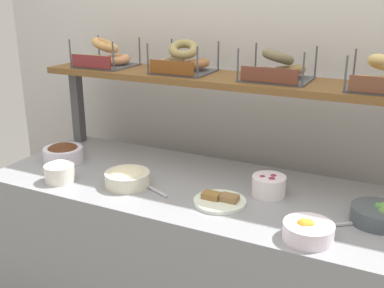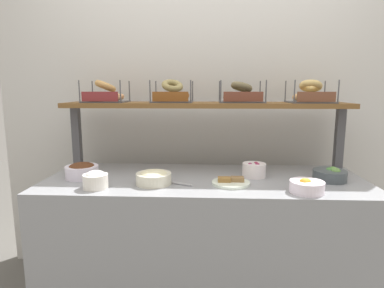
{
  "view_description": "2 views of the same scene",
  "coord_description": "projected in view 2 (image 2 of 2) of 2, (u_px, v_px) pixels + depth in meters",
  "views": [
    {
      "loc": [
        0.77,
        -1.64,
        1.65
      ],
      "look_at": [
        -0.04,
        0.01,
        1.03
      ],
      "focal_mm": 43.06,
      "sensor_mm": 36.0,
      "label": 1
    },
    {
      "loc": [
        0.02,
        -1.83,
        1.37
      ],
      "look_at": [
        -0.08,
        0.08,
        1.04
      ],
      "focal_mm": 30.06,
      "sensor_mm": 36.0,
      "label": 2
    }
  ],
  "objects": [
    {
      "name": "back_wall",
      "position": [
        206.0,
        112.0,
        2.37
      ],
      "size": [
        3.05,
        0.06,
        2.4
      ],
      "primitive_type": "cube",
      "color": "silver",
      "rests_on": "ground_plane"
    },
    {
      "name": "deli_counter",
      "position": [
        204.0,
        245.0,
        1.96
      ],
      "size": [
        1.85,
        0.7,
        0.85
      ],
      "primitive_type": "cube",
      "color": "gray",
      "rests_on": "ground_plane"
    },
    {
      "name": "shelf_riser_left",
      "position": [
        77.0,
        137.0,
        2.16
      ],
      "size": [
        0.05,
        0.05,
        0.4
      ],
      "primitive_type": "cube",
      "color": "#4C4C51",
      "rests_on": "deli_counter"
    },
    {
      "name": "shelf_riser_right",
      "position": [
        339.0,
        138.0,
        2.08
      ],
      "size": [
        0.05,
        0.05,
        0.4
      ],
      "primitive_type": "cube",
      "color": "#4C4C51",
      "rests_on": "deli_counter"
    },
    {
      "name": "upper_shelf",
      "position": [
        206.0,
        105.0,
        2.08
      ],
      "size": [
        1.81,
        0.32,
        0.03
      ],
      "primitive_type": "cube",
      "color": "brown",
      "rests_on": "shelf_riser_left"
    },
    {
      "name": "bowl_potato_salad",
      "position": [
        154.0,
        177.0,
        1.76
      ],
      "size": [
        0.19,
        0.19,
        0.08
      ],
      "color": "beige",
      "rests_on": "deli_counter"
    },
    {
      "name": "bowl_veggie_mix",
      "position": [
        330.0,
        175.0,
        1.83
      ],
      "size": [
        0.19,
        0.19,
        0.08
      ],
      "color": "#454E53",
      "rests_on": "deli_counter"
    },
    {
      "name": "bowl_chocolate_spread",
      "position": [
        82.0,
        170.0,
        1.89
      ],
      "size": [
        0.19,
        0.19,
        0.09
      ],
      "color": "white",
      "rests_on": "deli_counter"
    },
    {
      "name": "bowl_cream_cheese",
      "position": [
        95.0,
        179.0,
        1.69
      ],
      "size": [
        0.13,
        0.13,
        0.1
      ],
      "color": "white",
      "rests_on": "deli_counter"
    },
    {
      "name": "bowl_fruit_salad",
      "position": [
        307.0,
        186.0,
        1.62
      ],
      "size": [
        0.17,
        0.17,
        0.07
      ],
      "color": "white",
      "rests_on": "deli_counter"
    },
    {
      "name": "bowl_beet_salad",
      "position": [
        254.0,
        170.0,
        1.91
      ],
      "size": [
        0.14,
        0.14,
        0.09
      ],
      "color": "white",
      "rests_on": "deli_counter"
    },
    {
      "name": "serving_plate_white",
      "position": [
        231.0,
        182.0,
        1.76
      ],
      "size": [
        0.21,
        0.21,
        0.04
      ],
      "color": "white",
      "rests_on": "deli_counter"
    },
    {
      "name": "serving_spoon_near_plate",
      "position": [
        172.0,
        182.0,
        1.78
      ],
      "size": [
        0.17,
        0.09,
        0.01
      ],
      "color": "#B7B7BC",
      "rests_on": "deli_counter"
    },
    {
      "name": "serving_spoon_by_edge",
      "position": [
        317.0,
        182.0,
        1.78
      ],
      "size": [
        0.15,
        0.12,
        0.01
      ],
      "color": "#B7B7BC",
      "rests_on": "deli_counter"
    },
    {
      "name": "bagel_basket_sesame",
      "position": [
        105.0,
        95.0,
        2.1
      ],
      "size": [
        0.28,
        0.26,
        0.15
      ],
      "color": "#4C4C51",
      "rests_on": "upper_shelf"
    },
    {
      "name": "bagel_basket_everything",
      "position": [
        172.0,
        94.0,
        2.09
      ],
      "size": [
        0.26,
        0.24,
        0.16
      ],
      "color": "#4C4C51",
      "rests_on": "upper_shelf"
    },
    {
      "name": "bagel_basket_poppy",
      "position": [
        241.0,
        95.0,
        2.07
      ],
      "size": [
        0.28,
        0.26,
        0.14
      ],
      "color": "#4C4C51",
      "rests_on": "upper_shelf"
    },
    {
      "name": "bagel_basket_plain",
      "position": [
        310.0,
        95.0,
        2.03
      ],
      "size": [
        0.28,
        0.26,
        0.15
      ],
      "color": "#4C4C51",
      "rests_on": "upper_shelf"
    }
  ]
}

